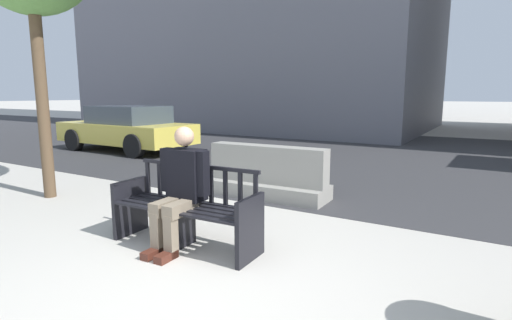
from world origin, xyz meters
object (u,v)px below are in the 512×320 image
(jersey_barrier_centre, at_px, (267,176))
(street_bench, at_px, (186,211))
(seated_person, at_px, (181,185))
(car_taxi_near, at_px, (127,128))

(jersey_barrier_centre, bearing_deg, street_bench, -82.87)
(street_bench, height_order, seated_person, seated_person)
(car_taxi_near, bearing_deg, jersey_barrier_centre, -22.17)
(seated_person, relative_size, jersey_barrier_centre, 0.65)
(street_bench, bearing_deg, car_taxi_near, 143.23)
(seated_person, distance_m, jersey_barrier_centre, 2.41)
(seated_person, bearing_deg, street_bench, 76.19)
(street_bench, relative_size, seated_person, 1.30)
(jersey_barrier_centre, xyz_separation_m, car_taxi_near, (-6.16, 2.51, 0.32))
(street_bench, relative_size, jersey_barrier_centre, 0.85)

